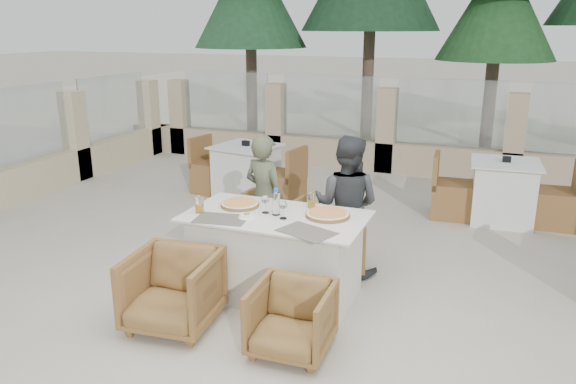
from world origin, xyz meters
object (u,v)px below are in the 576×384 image
(diner_left, at_px, (265,198))
(bg_table_a, at_px, (246,172))
(pizza_left, at_px, (240,204))
(armchair_near_left, at_px, (173,290))
(beer_glass_right, at_px, (311,200))
(bg_table_b, at_px, (503,192))
(water_bottle, at_px, (276,202))
(wine_glass_centre, at_px, (265,203))
(wine_glass_near, at_px, (283,209))
(diner_right, at_px, (346,205))
(beer_glass_left, at_px, (199,205))
(dining_table, at_px, (276,255))
(pizza_right, at_px, (328,214))
(armchair_far_right, at_px, (333,242))
(olive_dish, at_px, (247,215))
(armchair_far_left, at_px, (265,224))
(armchair_near_right, at_px, (292,319))

(diner_left, distance_m, bg_table_a, 2.19)
(pizza_left, xyz_separation_m, armchair_near_left, (-0.16, -0.94, -0.47))
(beer_glass_right, distance_m, bg_table_b, 3.09)
(water_bottle, relative_size, wine_glass_centre, 1.33)
(wine_glass_near, height_order, diner_right, diner_right)
(beer_glass_left, distance_m, diner_right, 1.44)
(beer_glass_right, bearing_deg, dining_table, -125.44)
(pizza_right, bearing_deg, beer_glass_left, -164.24)
(beer_glass_left, relative_size, bg_table_a, 0.09)
(pizza_right, distance_m, beer_glass_left, 1.15)
(beer_glass_left, relative_size, bg_table_b, 0.09)
(pizza_left, bearing_deg, armchair_near_left, -99.60)
(armchair_far_right, relative_size, bg_table_a, 0.38)
(wine_glass_near, relative_size, bg_table_b, 0.11)
(beer_glass_left, xyz_separation_m, olive_dish, (0.46, 0.02, -0.05))
(water_bottle, distance_m, diner_left, 0.88)
(olive_dish, xyz_separation_m, bg_table_b, (2.07, 3.06, -0.41))
(pizza_right, distance_m, diner_left, 1.08)
(olive_dish, bearing_deg, water_bottle, 39.86)
(bg_table_b, bearing_deg, wine_glass_centre, -128.47)
(wine_glass_centre, bearing_deg, bg_table_a, 119.01)
(pizza_right, distance_m, armchair_far_left, 1.31)
(diner_left, distance_m, diner_right, 0.88)
(water_bottle, distance_m, bg_table_b, 3.48)
(pizza_left, height_order, olive_dish, pizza_left)
(wine_glass_near, xyz_separation_m, armchair_far_right, (0.22, 0.80, -0.58))
(pizza_left, height_order, armchair_far_right, pizza_left)
(diner_right, height_order, bg_table_b, diner_right)
(wine_glass_centre, distance_m, beer_glass_left, 0.59)
(pizza_left, relative_size, wine_glass_near, 1.94)
(pizza_right, relative_size, water_bottle, 1.60)
(diner_right, distance_m, bg_table_a, 2.75)
(armchair_near_right, relative_size, diner_right, 0.43)
(wine_glass_near, relative_size, bg_table_a, 0.11)
(bg_table_a, bearing_deg, beer_glass_right, -42.57)
(olive_dish, bearing_deg, dining_table, 38.53)
(pizza_left, distance_m, beer_glass_right, 0.66)
(beer_glass_left, xyz_separation_m, bg_table_a, (-0.88, 2.79, -0.46))
(armchair_near_right, relative_size, bg_table_a, 0.36)
(pizza_left, xyz_separation_m, armchair_far_left, (-0.10, 0.79, -0.48))
(pizza_left, distance_m, armchair_far_right, 1.08)
(dining_table, xyz_separation_m, armchair_far_left, (-0.51, 0.89, -0.07))
(dining_table, xyz_separation_m, water_bottle, (0.00, 0.01, 0.51))
(armchair_near_left, bearing_deg, diner_right, 51.52)
(armchair_near_right, bearing_deg, olive_dish, 133.42)
(pizza_right, height_order, beer_glass_left, beer_glass_left)
(armchair_near_left, xyz_separation_m, diner_right, (1.01, 1.56, 0.37))
(wine_glass_near, bearing_deg, pizza_right, 29.18)
(pizza_right, height_order, diner_right, diner_right)
(armchair_near_right, height_order, diner_right, diner_right)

